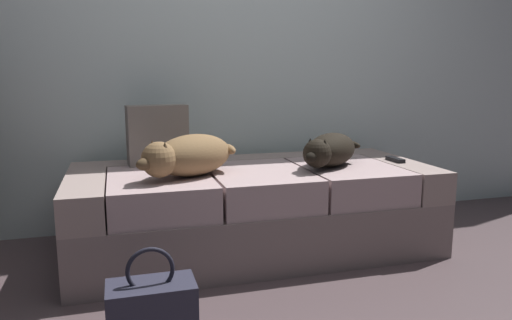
{
  "coord_description": "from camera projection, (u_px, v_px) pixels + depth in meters",
  "views": [
    {
      "loc": [
        -0.73,
        -1.51,
        0.99
      ],
      "look_at": [
        0.0,
        0.98,
        0.52
      ],
      "focal_mm": 33.86,
      "sensor_mm": 36.0,
      "label": 1
    }
  ],
  "objects": [
    {
      "name": "back_wall",
      "position": [
        228.0,
        9.0,
        3.1
      ],
      "size": [
        6.4,
        0.1,
        2.8
      ],
      "primitive_type": "cube",
      "color": "silver",
      "rests_on": "ground"
    },
    {
      "name": "dog_dark",
      "position": [
        329.0,
        150.0,
        2.69
      ],
      "size": [
        0.48,
        0.45,
        0.19
      ],
      "color": "black",
      "rests_on": "couch"
    },
    {
      "name": "handbag",
      "position": [
        152.0,
        313.0,
        1.77
      ],
      "size": [
        0.32,
        0.18,
        0.38
      ],
      "color": "#292939",
      "rests_on": "ground"
    },
    {
      "name": "dog_tan",
      "position": [
        188.0,
        156.0,
        2.44
      ],
      "size": [
        0.58,
        0.47,
        0.21
      ],
      "color": "brown",
      "rests_on": "couch"
    },
    {
      "name": "couch",
      "position": [
        253.0,
        209.0,
        2.74
      ],
      "size": [
        1.98,
        0.9,
        0.47
      ],
      "color": "slate",
      "rests_on": "ground"
    },
    {
      "name": "throw_pillow",
      "position": [
        158.0,
        135.0,
        2.76
      ],
      "size": [
        0.35,
        0.15,
        0.34
      ],
      "primitive_type": "cube",
      "rotation": [
        0.0,
        0.0,
        0.1
      ],
      "color": "slate",
      "rests_on": "couch"
    },
    {
      "name": "tv_remote",
      "position": [
        395.0,
        159.0,
        2.87
      ],
      "size": [
        0.04,
        0.15,
        0.02
      ],
      "primitive_type": "cube",
      "rotation": [
        0.0,
        0.0,
        0.0
      ],
      "color": "black",
      "rests_on": "couch"
    }
  ]
}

